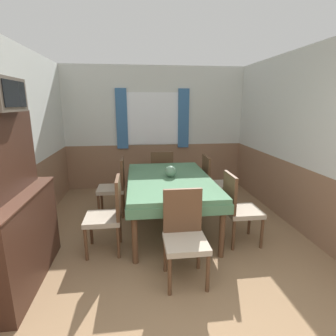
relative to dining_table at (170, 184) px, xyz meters
name	(u,v)px	position (x,y,z in m)	size (l,w,h in m)	color
wall_back	(155,128)	(-0.05, 2.05, 0.64)	(4.23, 0.10, 2.60)	silver
wall_left	(13,148)	(-1.98, -0.27, 0.63)	(0.05, 5.00, 2.60)	silver
wall_right	(305,142)	(1.89, -0.27, 0.63)	(0.05, 5.00, 2.60)	silver
dining_table	(170,184)	(0.00, 0.00, 0.00)	(1.23, 1.98, 0.77)	#4C7A56
chair_head_window	(161,173)	(0.00, 1.21, -0.16)	(0.44, 0.44, 0.96)	brown
chair_right_near	(238,206)	(0.84, -0.58, -0.16)	(0.44, 0.44, 0.96)	brown
chair_right_far	(213,181)	(0.84, 0.58, -0.16)	(0.44, 0.44, 0.96)	brown
chair_left_near	(109,213)	(-0.84, -0.58, -0.16)	(0.44, 0.44, 0.96)	brown
chair_head_near	(184,233)	(0.00, -1.21, -0.16)	(0.44, 0.44, 0.96)	brown
chair_left_far	(115,185)	(-0.84, 0.58, -0.16)	(0.44, 0.44, 0.96)	brown
sideboard	(11,217)	(-1.74, -1.09, 0.07)	(0.46, 1.33, 1.76)	#3D2319
vase	(170,171)	(0.02, 0.05, 0.19)	(0.17, 0.17, 0.17)	slate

